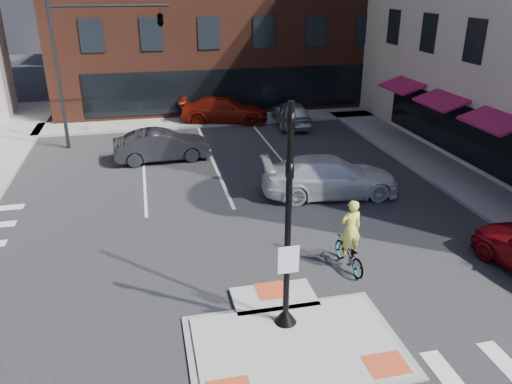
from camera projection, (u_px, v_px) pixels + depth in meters
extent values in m
plane|color=#28282B|center=(289.00, 335.00, 13.07)|extent=(120.00, 120.00, 0.00)
cube|color=gray|center=(295.00, 346.00, 12.61)|extent=(5.40, 3.60, 0.06)
cube|color=#A8A8A3|center=(295.00, 345.00, 12.60)|extent=(5.00, 3.20, 0.12)
cube|color=#A8A8A3|center=(274.00, 298.00, 14.49)|extent=(2.40, 1.40, 0.12)
cube|color=#DE4927|center=(386.00, 364.00, 11.88)|extent=(1.00, 0.80, 0.01)
cube|color=#DE4927|center=(271.00, 290.00, 14.73)|extent=(0.90, 0.90, 0.01)
cube|color=gray|center=(9.00, 141.00, 28.77)|extent=(3.00, 20.00, 0.15)
cube|color=gray|center=(445.00, 170.00, 24.22)|extent=(3.00, 24.00, 0.15)
cube|color=gray|center=(240.00, 118.00, 33.42)|extent=(26.00, 3.00, 0.15)
cube|color=black|center=(237.00, 90.00, 33.64)|extent=(20.00, 0.12, 2.80)
cube|color=black|center=(473.00, 137.00, 23.83)|extent=(0.12, 16.00, 2.60)
cube|color=#BA1855|center=(464.00, 110.00, 23.16)|extent=(1.46, 3.00, 0.58)
cube|color=#BA1855|center=(402.00, 85.00, 28.55)|extent=(1.46, 3.00, 0.58)
cube|color=slate|center=(129.00, 15.00, 57.02)|extent=(10.00, 12.00, 10.00)
cube|color=brown|center=(238.00, 4.00, 61.07)|extent=(12.00, 12.00, 12.00)
cone|color=black|center=(286.00, 315.00, 13.30)|extent=(0.60, 0.60, 0.45)
cylinder|color=black|center=(288.00, 218.00, 12.18)|extent=(0.16, 0.16, 5.80)
cube|color=white|center=(288.00, 260.00, 12.51)|extent=(0.55, 0.04, 0.75)
imported|color=black|center=(291.00, 136.00, 11.37)|extent=(0.18, 0.22, 1.10)
imported|color=black|center=(289.00, 184.00, 11.83)|extent=(0.18, 0.22, 1.10)
cylinder|color=black|center=(58.00, 75.00, 26.16)|extent=(0.20, 0.20, 8.00)
cylinder|color=black|center=(110.00, 6.00, 25.44)|extent=(6.00, 0.14, 0.14)
imported|color=black|center=(160.00, 17.00, 26.19)|extent=(0.48, 2.24, 0.90)
imported|color=white|center=(330.00, 176.00, 21.32)|extent=(6.06, 2.97, 1.70)
imported|color=#28282D|center=(162.00, 145.00, 25.53)|extent=(4.93, 1.96, 1.60)
imported|color=silver|center=(291.00, 114.00, 31.71)|extent=(2.15, 4.75, 1.58)
imported|color=maroon|center=(224.00, 110.00, 32.44)|extent=(6.02, 3.41, 1.65)
imported|color=#3F3F44|center=(349.00, 254.00, 15.96)|extent=(0.81, 1.95, 1.00)
imported|color=#F7F857|center=(351.00, 229.00, 15.60)|extent=(0.73, 0.51, 1.92)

